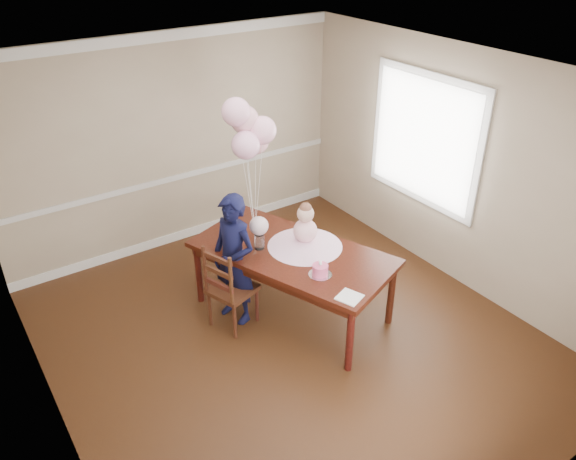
{
  "coord_description": "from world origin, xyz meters",
  "views": [
    {
      "loc": [
        -2.56,
        -3.69,
        3.88
      ],
      "look_at": [
        0.22,
        0.37,
        1.05
      ],
      "focal_mm": 35.0,
      "sensor_mm": 36.0,
      "label": 1
    }
  ],
  "objects_px": {
    "dining_table_top": "(292,253)",
    "woman": "(234,260)",
    "dining_chair_seat": "(232,289)",
    "birthday_cake": "(320,270)"
  },
  "relations": [
    {
      "from": "dining_table_top",
      "to": "woman",
      "type": "bearing_deg",
      "value": 133.67
    },
    {
      "from": "dining_table_top",
      "to": "birthday_cake",
      "type": "height_order",
      "value": "birthday_cake"
    },
    {
      "from": "birthday_cake",
      "to": "dining_chair_seat",
      "type": "height_order",
      "value": "birthday_cake"
    },
    {
      "from": "woman",
      "to": "birthday_cake",
      "type": "bearing_deg",
      "value": 16.11
    },
    {
      "from": "dining_chair_seat",
      "to": "woman",
      "type": "height_order",
      "value": "woman"
    },
    {
      "from": "dining_table_top",
      "to": "woman",
      "type": "xyz_separation_m",
      "value": [
        -0.55,
        0.27,
        -0.03
      ]
    },
    {
      "from": "woman",
      "to": "dining_chair_seat",
      "type": "bearing_deg",
      "value": -62.35
    },
    {
      "from": "birthday_cake",
      "to": "woman",
      "type": "height_order",
      "value": "woman"
    },
    {
      "from": "dining_table_top",
      "to": "birthday_cake",
      "type": "relative_size",
      "value": 13.33
    },
    {
      "from": "birthday_cake",
      "to": "woman",
      "type": "relative_size",
      "value": 0.11
    }
  ]
}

